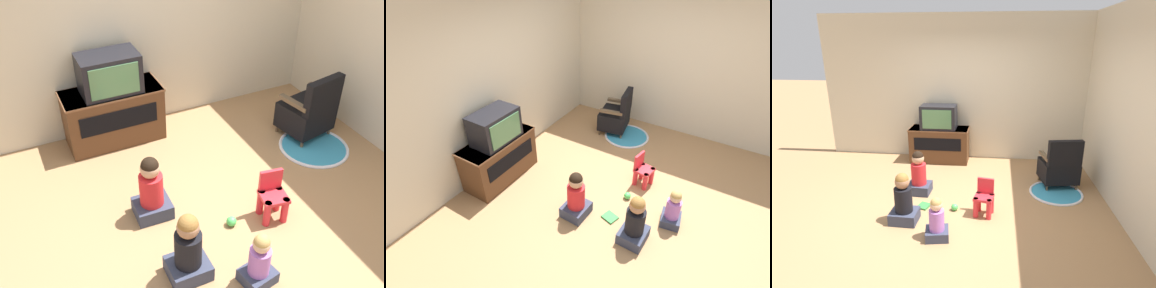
# 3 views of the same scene
# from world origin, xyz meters

# --- Properties ---
(ground_plane) EXTENTS (30.00, 30.00, 0.00)m
(ground_plane) POSITION_xyz_m (0.00, 0.00, 0.00)
(ground_plane) COLOR #9E754C
(wall_back) EXTENTS (5.35, 0.12, 2.84)m
(wall_back) POSITION_xyz_m (-0.32, 2.14, 1.42)
(wall_back) COLOR beige
(wall_back) RESTS_ON ground_plane
(wall_right) EXTENTS (0.12, 5.20, 2.84)m
(wall_right) POSITION_xyz_m (2.29, -0.40, 1.42)
(wall_right) COLOR beige
(wall_right) RESTS_ON ground_plane
(tv_cabinet) EXTENTS (1.18, 0.51, 0.69)m
(tv_cabinet) POSITION_xyz_m (-0.59, 1.81, 0.36)
(tv_cabinet) COLOR #4C2D19
(tv_cabinet) RESTS_ON ground_plane
(television) EXTENTS (0.68, 0.43, 0.46)m
(television) POSITION_xyz_m (-0.59, 1.78, 0.92)
(television) COLOR black
(television) RESTS_ON tv_cabinet
(black_armchair) EXTENTS (0.65, 0.60, 0.85)m
(black_armchair) POSITION_xyz_m (1.60, 0.88, 0.34)
(black_armchair) COLOR brown
(black_armchair) RESTS_ON ground_plane
(yellow_kid_chair) EXTENTS (0.29, 0.29, 0.51)m
(yellow_kid_chair) POSITION_xyz_m (0.41, -0.14, 0.22)
(yellow_kid_chair) COLOR red
(yellow_kid_chair) RESTS_ON ground_plane
(play_mat) EXTENTS (0.84, 0.84, 0.04)m
(play_mat) POSITION_xyz_m (1.53, 0.60, 0.01)
(play_mat) COLOR teal
(play_mat) RESTS_ON ground_plane
(child_watching_left) EXTENTS (0.32, 0.29, 0.55)m
(child_watching_left) POSITION_xyz_m (-0.14, -0.76, 0.24)
(child_watching_left) COLOR #33384C
(child_watching_left) RESTS_ON ground_plane
(child_watching_center) EXTENTS (0.37, 0.32, 0.70)m
(child_watching_center) POSITION_xyz_m (-0.64, -0.45, 0.30)
(child_watching_center) COLOR #33384C
(child_watching_center) RESTS_ON ground_plane
(child_watching_right) EXTENTS (0.37, 0.33, 0.71)m
(child_watching_right) POSITION_xyz_m (-0.65, 0.38, 0.31)
(child_watching_right) COLOR #33384C
(child_watching_right) RESTS_ON ground_plane
(toy_ball) EXTENTS (0.10, 0.10, 0.10)m
(toy_ball) POSITION_xyz_m (-0.01, -0.09, 0.05)
(toy_ball) COLOR #4CCC59
(toy_ball) RESTS_ON ground_plane
(book) EXTENTS (0.21, 0.22, 0.02)m
(book) POSITION_xyz_m (-0.48, -0.05, 0.01)
(book) COLOR #337F3D
(book) RESTS_ON ground_plane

